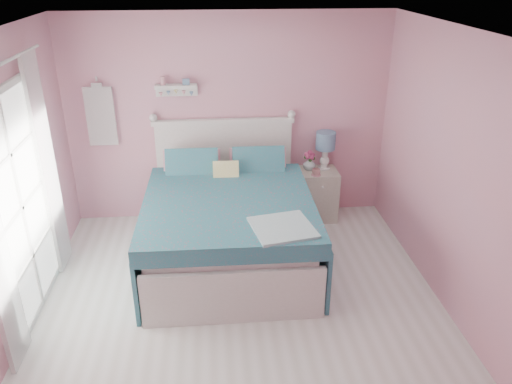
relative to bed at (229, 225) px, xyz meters
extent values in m
plane|color=silver|center=(0.08, -1.11, -0.43)|extent=(4.50, 4.50, 0.00)
plane|color=pink|center=(0.08, 1.14, 0.87)|extent=(4.00, 0.00, 4.00)
plane|color=pink|center=(2.08, -1.11, 0.87)|extent=(0.00, 4.50, 4.50)
plane|color=white|center=(0.08, -1.11, 2.17)|extent=(4.50, 4.50, 0.00)
cube|color=silver|center=(0.00, -0.03, -0.19)|extent=(1.70, 2.23, 0.48)
cube|color=silver|center=(0.00, -0.03, 0.13)|extent=(1.64, 2.17, 0.16)
cube|color=silver|center=(0.00, 1.08, 0.20)|extent=(1.71, 0.07, 1.27)
cube|color=silver|center=(0.00, 1.08, 0.87)|extent=(1.77, 0.09, 0.06)
cube|color=silver|center=(0.00, -1.13, -0.15)|extent=(1.71, 0.06, 0.56)
cube|color=teal|center=(0.00, -0.18, 0.30)|extent=(1.81, 1.97, 0.18)
cube|color=pink|center=(-0.40, 0.76, 0.41)|extent=(0.68, 0.28, 0.43)
cube|color=pink|center=(0.40, 0.76, 0.41)|extent=(0.68, 0.28, 0.43)
cube|color=#CCBC59|center=(0.00, 0.48, 0.41)|extent=(0.30, 0.22, 0.31)
cube|color=beige|center=(1.21, 0.90, -0.10)|extent=(0.46, 0.43, 0.67)
cube|color=silver|center=(1.21, 0.70, 0.11)|extent=(0.40, 0.02, 0.16)
sphere|color=white|center=(1.21, 0.67, 0.11)|extent=(0.03, 0.03, 0.03)
cylinder|color=white|center=(1.28, 0.96, 0.25)|extent=(0.16, 0.16, 0.02)
cylinder|color=white|center=(1.28, 0.96, 0.38)|extent=(0.08, 0.08, 0.27)
cylinder|color=#6688AA|center=(1.28, 0.96, 0.62)|extent=(0.25, 0.25, 0.22)
imported|color=silver|center=(1.08, 0.94, 0.32)|extent=(0.16, 0.16, 0.17)
imported|color=tan|center=(1.13, 0.76, 0.28)|extent=(0.13, 0.13, 0.08)
sphere|color=#C94479|center=(1.08, 0.94, 0.47)|extent=(0.06, 0.06, 0.06)
sphere|color=#C94479|center=(1.12, 0.96, 0.43)|extent=(0.06, 0.06, 0.06)
sphere|color=#C94479|center=(1.04, 0.95, 0.44)|extent=(0.06, 0.06, 0.06)
sphere|color=#C94479|center=(1.10, 0.91, 0.41)|extent=(0.06, 0.06, 0.06)
sphere|color=#C94479|center=(1.05, 0.92, 0.42)|extent=(0.06, 0.06, 0.06)
cube|color=silver|center=(-0.55, 1.06, 1.32)|extent=(0.50, 0.14, 0.04)
cube|color=silver|center=(-0.55, 1.12, 1.25)|extent=(0.50, 0.03, 0.12)
cylinder|color=#D18C99|center=(-0.70, 1.06, 1.39)|extent=(0.06, 0.06, 0.10)
cube|color=#6688AA|center=(-0.43, 1.06, 1.37)|extent=(0.08, 0.06, 0.07)
cube|color=white|center=(-1.47, 1.07, 0.97)|extent=(0.34, 0.03, 0.72)
cube|color=silver|center=(-1.89, -0.71, -0.40)|extent=(0.04, 1.32, 0.06)
cube|color=silver|center=(-1.89, -0.08, 0.62)|extent=(0.04, 0.06, 2.10)
cube|color=white|center=(-1.89, -0.71, 0.65)|extent=(0.02, 1.20, 2.04)
cube|color=white|center=(-1.84, 0.04, 0.75)|extent=(0.04, 0.40, 2.32)
camera|label=1|loc=(-0.14, -4.90, 2.68)|focal=35.00mm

